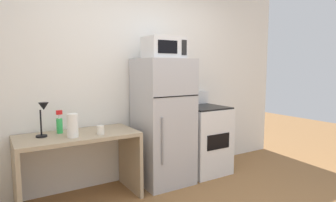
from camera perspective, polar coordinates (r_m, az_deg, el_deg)
wall_back_white at (r=3.82m, az=-6.52°, el=4.28°), size 5.00×0.10×2.60m
desk at (r=3.30m, az=-17.17°, el=-9.92°), size 1.24×0.61×0.75m
desk_lamp at (r=3.18m, az=-23.33°, el=-2.29°), size 0.14×0.12×0.35m
spray_bottle at (r=3.33m, az=-20.52°, el=-4.27°), size 0.06×0.06×0.25m
coffee_mug at (r=3.15m, az=-13.10°, el=-5.56°), size 0.08×0.08×0.09m
paper_towel_roll at (r=3.09m, az=-18.22°, el=-4.60°), size 0.11×0.11×0.24m
refrigerator at (r=3.64m, az=-0.97°, el=-4.05°), size 0.63×0.64×1.56m
microwave at (r=3.57m, az=-0.82°, el=10.40°), size 0.46×0.35×0.26m
oven_range at (r=4.09m, az=6.98°, el=-7.39°), size 0.58×0.61×1.10m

